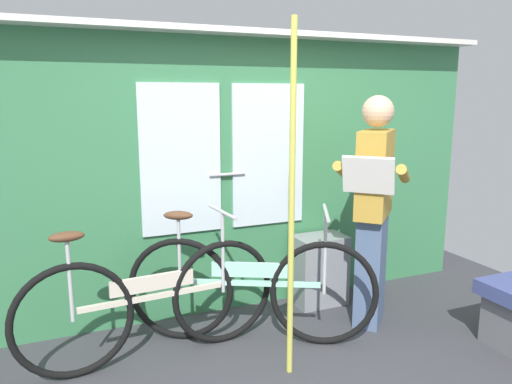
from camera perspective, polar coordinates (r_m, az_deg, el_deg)
ground_plane at (r=3.21m, az=8.08°, el=-21.06°), size 5.06×4.07×0.04m
train_door_wall at (r=3.86m, az=-0.98°, el=2.78°), size 4.06×0.28×2.15m
bicycle_near_door at (r=3.43m, az=-0.66°, el=-11.05°), size 1.55×0.84×0.95m
bicycle_leaning_behind at (r=3.29m, az=-11.91°, el=-12.36°), size 1.70×0.44×0.94m
passenger_reading_newspaper at (r=3.67m, az=13.39°, el=-1.70°), size 0.62×0.61×1.69m
trash_bin_by_wall at (r=4.12m, az=7.32°, el=-8.88°), size 0.41×0.28×0.57m
handrail_pole at (r=2.87m, az=4.14°, el=-1.57°), size 0.04×0.04×2.11m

